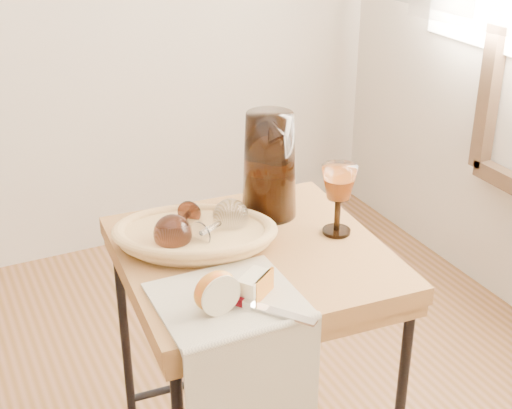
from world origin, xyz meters
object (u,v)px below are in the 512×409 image
side_table (252,379)px  pitcher (269,165)px  bread_basket (195,237)px  goblet_lying_b (218,224)px  table_knife (253,304)px  wine_goblet (338,200)px  apple_half (215,291)px  tea_towel (227,300)px  goblet_lying_a (180,224)px

side_table → pitcher: (0.11, 0.14, 0.49)m
bread_basket → goblet_lying_b: 0.06m
side_table → table_knife: table_knife is taller
pitcher → bread_basket: bearing=178.0°
goblet_lying_b → wine_goblet: wine_goblet is taller
table_knife → apple_half: bearing=-148.5°
bread_basket → goblet_lying_b: bearing=2.9°
side_table → pitcher: pitcher is taller
tea_towel → pitcher: pitcher is taller
goblet_lying_b → tea_towel: bearing=-135.9°
tea_towel → table_knife: size_ratio=1.18×
wine_goblet → pitcher: bearing=121.4°
tea_towel → apple_half: size_ratio=3.07×
bread_basket → wine_goblet: size_ratio=1.93×
side_table → goblet_lying_b: (-0.06, 0.05, 0.42)m
bread_basket → goblet_lying_a: goblet_lying_a is taller
apple_half → pitcher: bearing=41.9°
pitcher → table_knife: size_ratio=1.26×
tea_towel → wine_goblet: wine_goblet is taller
bread_basket → wine_goblet: wine_goblet is taller
goblet_lying_a → goblet_lying_b: goblet_lying_a is taller
wine_goblet → bread_basket: bearing=165.1°
pitcher → table_knife: bearing=-141.1°
side_table → tea_towel: bearing=-128.8°
goblet_lying_b → pitcher: bearing=0.8°
goblet_lying_a → wine_goblet: size_ratio=0.81×
tea_towel → wine_goblet: bearing=24.8°
table_knife → tea_towel: bearing=175.2°
apple_half → bread_basket: bearing=69.0°
goblet_lying_a → apple_half: bearing=34.3°
bread_basket → table_knife: bearing=-64.1°
goblet_lying_a → goblet_lying_b: 0.08m
goblet_lying_b → apple_half: goblet_lying_b is taller
table_knife → bread_basket: bearing=144.3°
bread_basket → table_knife: bread_basket is taller
goblet_lying_a → apple_half: size_ratio=1.52×
tea_towel → bread_basket: bread_basket is taller
pitcher → wine_goblet: size_ratio=1.75×
goblet_lying_b → side_table: bearing=-68.5°
bread_basket → apple_half: apple_half is taller
tea_towel → apple_half: apple_half is taller
apple_half → table_knife: bearing=-29.4°
side_table → pitcher: 0.52m
side_table → wine_goblet: bearing=-3.7°
side_table → bread_basket: 0.41m
goblet_lying_b → apple_half: 0.27m
tea_towel → side_table: bearing=52.1°
goblet_lying_a → goblet_lying_b: size_ratio=1.02×
goblet_lying_a → goblet_lying_b: (0.08, -0.03, -0.00)m
wine_goblet → apple_half: bearing=-155.1°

